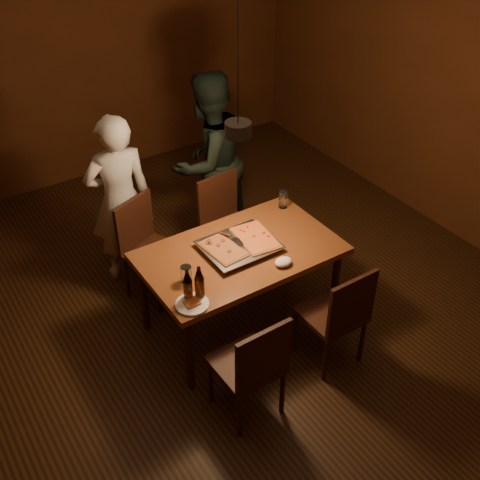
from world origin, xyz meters
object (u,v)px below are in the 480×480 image
chair_far_left (145,240)px  diner_dark (208,161)px  beer_bottle_b (199,282)px  diner_white (120,200)px  chair_near_left (254,361)px  dining_table (240,258)px  plate_slice (192,304)px  chair_near_right (340,310)px  pendant_lamp (238,128)px  chair_far_right (225,215)px  pizza_tray (239,247)px  beer_bottle_a (188,285)px

chair_far_left → diner_dark: diner_dark is taller
beer_bottle_b → diner_white: bearing=88.5°
chair_near_left → beer_bottle_b: (-0.09, 0.53, 0.34)m
dining_table → plate_slice: plate_slice is taller
dining_table → chair_near_left: 0.93m
chair_near_right → beer_bottle_b: 1.06m
diner_dark → chair_near_right: bearing=74.4°
diner_dark → pendant_lamp: (-0.44, -1.18, 0.92)m
chair_near_right → beer_bottle_b: beer_bottle_b is taller
chair_far_left → chair_near_left: (-0.00, -1.61, 0.00)m
chair_near_left → diner_dark: size_ratio=0.29×
chair_near_right → diner_dark: bearing=87.6°
plate_slice → diner_white: bearing=85.1°
chair_far_right → diner_dark: bearing=-109.0°
pizza_tray → plate_slice: (-0.61, -0.35, -0.01)m
pizza_tray → diner_white: 1.21m
beer_bottle_a → pendant_lamp: (0.59, 0.28, 0.89)m
beer_bottle_b → diner_dark: (0.95, 1.48, -0.04)m
chair_far_right → beer_bottle_a: (-0.92, -1.00, 0.34)m
dining_table → diner_dark: (0.43, 1.19, 0.16)m
pizza_tray → diner_dark: size_ratio=0.33×
dining_table → chair_far_left: size_ratio=2.73×
chair_far_right → diner_white: size_ratio=0.31×
plate_slice → chair_far_right: bearing=49.1°
chair_near_left → beer_bottle_b: bearing=98.6°
chair_near_left → diner_dark: (0.86, 2.01, 0.30)m
chair_far_left → beer_bottle_a: size_ratio=2.24×
diner_white → chair_near_right: bearing=121.3°
pizza_tray → beer_bottle_a: 0.67m
pizza_tray → plate_slice: 0.70m
chair_far_left → plate_slice: chair_far_left is taller
chair_near_right → dining_table: bearing=115.8°
diner_dark → chair_near_left: bearing=53.0°
chair_near_left → beer_bottle_a: bearing=105.5°
chair_far_right → pendant_lamp: 1.46m
dining_table → pendant_lamp: pendant_lamp is taller
chair_far_left → diner_white: size_ratio=0.36×
chair_near_right → pizza_tray: bearing=114.9°
pendant_lamp → diner_white: bearing=113.0°
beer_bottle_b → diner_dark: diner_dark is taller
pendant_lamp → beer_bottle_a: bearing=-154.7°
chair_far_left → diner_dark: bearing=-177.8°
pendant_lamp → pizza_tray: bearing=23.9°
beer_bottle_a → beer_bottle_b: bearing=-20.5°
chair_near_left → chair_near_right: bearing=3.8°
beer_bottle_b → plate_slice: (-0.09, -0.04, -0.12)m
chair_far_left → chair_near_left: bearing=67.3°
chair_far_right → pendant_lamp: bearing=59.8°
pizza_tray → diner_dark: bearing=75.6°
dining_table → beer_bottle_b: (-0.52, -0.29, 0.20)m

